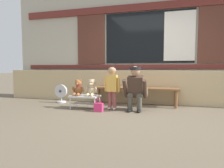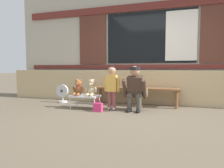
# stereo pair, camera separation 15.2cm
# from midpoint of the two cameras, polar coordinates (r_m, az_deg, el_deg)

# --- Properties ---
(ground_plane) EXTENTS (60.00, 60.00, 0.00)m
(ground_plane) POSITION_cam_midpoint_polar(r_m,az_deg,el_deg) (3.92, 8.03, -8.90)
(ground_plane) COLOR brown
(brick_low_wall) EXTENTS (8.12, 0.25, 0.85)m
(brick_low_wall) POSITION_cam_midpoint_polar(r_m,az_deg,el_deg) (5.25, 10.76, -0.84)
(brick_low_wall) COLOR tan
(brick_low_wall) RESTS_ON ground
(shop_facade) EXTENTS (8.29, 0.26, 3.68)m
(shop_facade) POSITION_cam_midpoint_polar(r_m,az_deg,el_deg) (5.82, 11.66, 13.66)
(shop_facade) COLOR #B7B2A3
(shop_facade) RESTS_ON ground
(wooden_bench_long) EXTENTS (2.10, 0.40, 0.44)m
(wooden_bench_long) POSITION_cam_midpoint_polar(r_m,az_deg,el_deg) (4.93, 7.49, -1.75)
(wooden_bench_long) COLOR brown
(wooden_bench_long) RESTS_ON ground
(small_display_bench) EXTENTS (0.64, 0.36, 0.30)m
(small_display_bench) POSITION_cam_midpoint_polar(r_m,az_deg,el_deg) (4.54, -6.77, -3.64)
(small_display_bench) COLOR silver
(small_display_bench) RESTS_ON ground
(teddy_bear_plain) EXTENTS (0.28, 0.26, 0.36)m
(teddy_bear_plain) POSITION_cam_midpoint_polar(r_m,az_deg,el_deg) (4.59, -8.60, -1.09)
(teddy_bear_plain) COLOR #93562D
(teddy_bear_plain) RESTS_ON small_display_bench
(teddy_bear_with_hat) EXTENTS (0.28, 0.27, 0.36)m
(teddy_bear_with_hat) POSITION_cam_midpoint_polar(r_m,az_deg,el_deg) (4.45, -4.91, -1.11)
(teddy_bear_with_hat) COLOR #CCB289
(teddy_bear_with_hat) RESTS_ON small_display_bench
(child_standing) EXTENTS (0.35, 0.18, 0.96)m
(child_standing) POSITION_cam_midpoint_polar(r_m,az_deg,el_deg) (4.36, 0.96, 0.37)
(child_standing) COLOR #994C4C
(child_standing) RESTS_ON ground
(adult_crouching) EXTENTS (0.50, 0.49, 0.95)m
(adult_crouching) POSITION_cam_midpoint_polar(r_m,az_deg,el_deg) (4.28, 7.72, -1.25)
(adult_crouching) COLOR #4C473D
(adult_crouching) RESTS_ON ground
(handbag_on_ground) EXTENTS (0.18, 0.11, 0.27)m
(handbag_on_ground) POSITION_cam_midpoint_polar(r_m,az_deg,el_deg) (4.23, -2.97, -6.56)
(handbag_on_ground) COLOR #E53370
(handbag_on_ground) RESTS_ON ground
(floor_fan) EXTENTS (0.34, 0.24, 0.48)m
(floor_fan) POSITION_cam_midpoint_polar(r_m,az_deg,el_deg) (5.46, -13.17, -2.65)
(floor_fan) COLOR silver
(floor_fan) RESTS_ON ground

